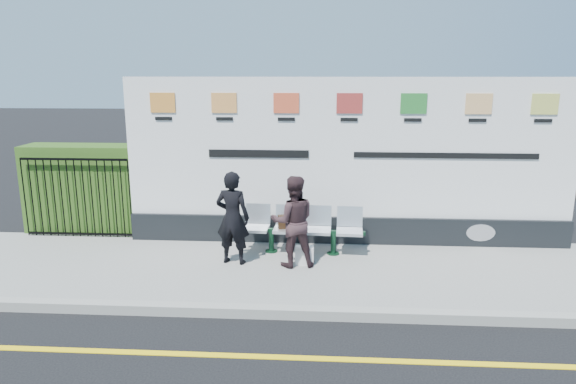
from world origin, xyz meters
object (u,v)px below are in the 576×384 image
Objects in this scene: bench at (302,241)px; woman_left at (233,218)px; woman_right at (293,221)px; billboard at (347,173)px.

bench is 1.36m from woman_left.
bench is 1.39× the size of woman_right.
billboard reaches higher than woman_left.
bench is at bearing -140.24° from billboard.
woman_left reaches higher than bench.
billboard is 3.87× the size of bench.
billboard is at bearing 42.80° from bench.
billboard is 5.19× the size of woman_left.
woman_left is (-1.90, -1.20, -0.53)m from billboard.
billboard is at bearing -137.60° from woman_left.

